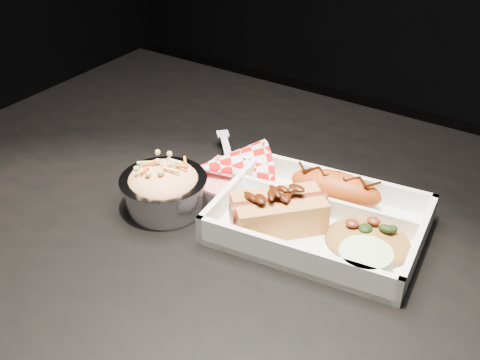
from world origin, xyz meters
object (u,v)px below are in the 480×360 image
object	(u,v)px
fried_pastry	(335,188)
foil_coleslaw_cup	(164,187)
napkin_fork	(231,166)
food_tray	(320,223)
hotdog	(279,210)
dining_table	(288,292)

from	to	relation	value
fried_pastry	foil_coleslaw_cup	xyz separation A→B (m)	(-0.19, -0.12, 0.00)
foil_coleslaw_cup	napkin_fork	size ratio (longest dim) A/B	0.74
food_tray	hotdog	bearing A→B (deg)	-149.23
dining_table	hotdog	world-z (taller)	hotdog
food_tray	hotdog	world-z (taller)	hotdog
fried_pastry	napkin_fork	bearing A→B (deg)	-176.04
dining_table	food_tray	bearing A→B (deg)	58.68
food_tray	hotdog	distance (m)	0.06
foil_coleslaw_cup	napkin_fork	xyz separation A→B (m)	(0.03, 0.11, -0.02)
food_tray	fried_pastry	world-z (taller)	fried_pastry
fried_pastry	napkin_fork	xyz separation A→B (m)	(-0.16, -0.01, -0.01)
food_tray	foil_coleslaw_cup	xyz separation A→B (m)	(-0.19, -0.07, 0.02)
dining_table	napkin_fork	size ratio (longest dim) A/B	7.81
fried_pastry	napkin_fork	size ratio (longest dim) A/B	0.80
napkin_fork	foil_coleslaw_cup	bearing A→B (deg)	-55.33
dining_table	fried_pastry	size ratio (longest dim) A/B	9.80
fried_pastry	foil_coleslaw_cup	size ratio (longest dim) A/B	1.08
hotdog	foil_coleslaw_cup	size ratio (longest dim) A/B	1.06
dining_table	fried_pastry	bearing A→B (deg)	80.85
dining_table	fried_pastry	world-z (taller)	fried_pastry
food_tray	napkin_fork	world-z (taller)	napkin_fork
dining_table	foil_coleslaw_cup	distance (m)	0.21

